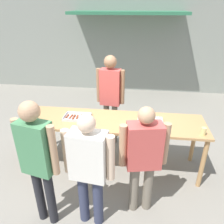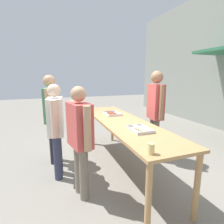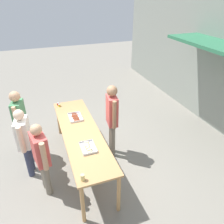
% 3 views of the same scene
% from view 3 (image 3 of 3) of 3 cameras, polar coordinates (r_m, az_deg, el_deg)
% --- Properties ---
extents(ground_plane, '(24.00, 24.00, 0.00)m').
position_cam_3_polar(ground_plane, '(5.29, -7.49, -13.16)').
color(ground_plane, gray).
extents(serving_table, '(2.97, 0.77, 0.92)m').
position_cam_3_polar(serving_table, '(4.77, -8.13, -5.87)').
color(serving_table, tan).
rests_on(serving_table, ground).
extents(food_tray_sausages, '(0.43, 0.30, 0.04)m').
position_cam_3_polar(food_tray_sausages, '(5.19, -9.53, -1.40)').
color(food_tray_sausages, silver).
rests_on(food_tray_sausages, serving_table).
extents(food_tray_buns, '(0.40, 0.27, 0.06)m').
position_cam_3_polar(food_tray_buns, '(4.22, -6.27, -9.15)').
color(food_tray_buns, silver).
rests_on(food_tray_buns, serving_table).
extents(condiment_jar_mustard, '(0.06, 0.06, 0.07)m').
position_cam_3_polar(condiment_jar_mustard, '(5.83, -13.87, 2.03)').
color(condiment_jar_mustard, '#B22319').
rests_on(condiment_jar_mustard, serving_table).
extents(condiment_jar_ketchup, '(0.06, 0.06, 0.07)m').
position_cam_3_polar(condiment_jar_ketchup, '(5.76, -13.61, 1.70)').
color(condiment_jar_ketchup, gold).
rests_on(condiment_jar_ketchup, serving_table).
extents(beer_cup, '(0.07, 0.07, 0.12)m').
position_cam_3_polar(beer_cup, '(3.62, -7.68, -16.57)').
color(beer_cup, '#DBC67A').
rests_on(beer_cup, serving_table).
extents(person_server_behind_table, '(0.54, 0.25, 1.80)m').
position_cam_3_polar(person_server_behind_table, '(4.89, 0.00, -0.75)').
color(person_server_behind_table, '#756B5B').
rests_on(person_server_behind_table, ground).
extents(person_customer_holding_hotdog, '(0.53, 0.28, 1.72)m').
position_cam_3_polar(person_customer_holding_hotdog, '(5.23, -22.86, -1.85)').
color(person_customer_holding_hotdog, '#232328').
rests_on(person_customer_holding_hotdog, ground).
extents(person_customer_with_cup, '(0.61, 0.31, 1.57)m').
position_cam_3_polar(person_customer_with_cup, '(4.26, -18.04, -10.48)').
color(person_customer_with_cup, '#756B5B').
rests_on(person_customer_with_cup, ground).
extents(person_customer_waiting_in_line, '(0.62, 0.28, 1.58)m').
position_cam_3_polar(person_customer_waiting_in_line, '(4.79, -21.96, -6.29)').
color(person_customer_waiting_in_line, '#333851').
rests_on(person_customer_waiting_in_line, ground).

